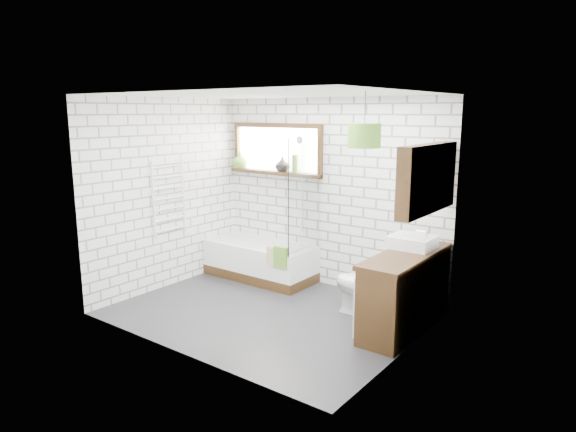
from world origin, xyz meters
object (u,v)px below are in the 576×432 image
Objects in this scene: pendant at (364,136)px; basin at (412,242)px; vanity at (405,291)px; toilet at (364,285)px; bathtub at (260,260)px.

basin is at bearing 82.41° from pendant.
pendant reaches higher than vanity.
toilet is at bearing -158.57° from basin.
vanity is at bearing -76.72° from basin.
vanity is (2.37, -0.40, 0.16)m from bathtub.
bathtub is 5.13× the size of pendant.
toilet is 1.93m from pendant.
pendant is (-0.13, -0.94, 1.19)m from basin.
basin is 1.51× the size of pendant.
basin is at bearing -3.51° from bathtub.
toilet is at bearing 115.03° from pendant.
pendant is at bearing -26.35° from bathtub.
vanity is at bearing -9.49° from bathtub.
toilet is 2.36× the size of pendant.
vanity reaches higher than toilet.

